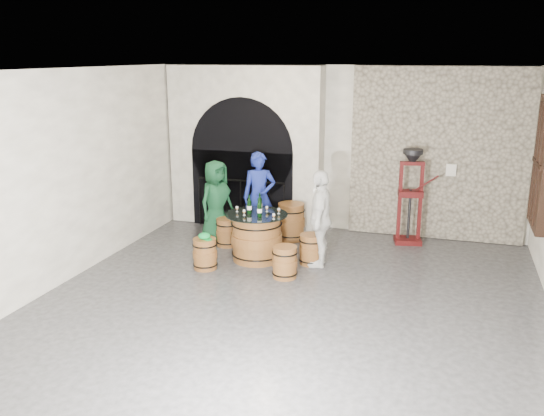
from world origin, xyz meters
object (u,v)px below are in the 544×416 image
(barrel_table, at_px, (257,237))
(barrel_stool_far, at_px, (259,229))
(person_white, at_px, (320,218))
(wine_bottle_right, at_px, (260,204))
(barrel_stool_near_left, at_px, (205,254))
(barrel_stool_right, at_px, (311,249))
(wine_bottle_left, at_px, (249,206))
(barrel_stool_near_right, at_px, (285,262))
(corking_press, at_px, (411,189))
(person_blue, at_px, (259,197))
(person_green, at_px, (216,201))
(wine_bottle_center, at_px, (260,209))
(side_barrel, at_px, (291,222))
(barrel_stool_left, at_px, (227,232))

(barrel_table, bearing_deg, barrel_stool_far, 106.29)
(person_white, height_order, wine_bottle_right, person_white)
(barrel_stool_near_left, bearing_deg, barrel_stool_far, 75.40)
(barrel_stool_far, xyz_separation_m, barrel_stool_right, (1.19, -0.82, 0.00))
(wine_bottle_left, relative_size, wine_bottle_right, 1.00)
(barrel_stool_near_right, bearing_deg, barrel_stool_near_left, -179.32)
(barrel_stool_near_right, distance_m, corking_press, 2.99)
(wine_bottle_right, bearing_deg, person_blue, 109.29)
(person_green, bearing_deg, corking_press, -51.03)
(wine_bottle_left, bearing_deg, barrel_stool_right, 4.30)
(wine_bottle_left, distance_m, corking_press, 3.03)
(barrel_table, xyz_separation_m, person_green, (-1.04, 0.74, 0.36))
(barrel_stool_right, bearing_deg, person_blue, 141.61)
(wine_bottle_center, bearing_deg, person_white, 12.49)
(person_white, distance_m, side_barrel, 1.49)
(person_white, distance_m, wine_bottle_left, 1.21)
(barrel_stool_left, bearing_deg, barrel_stool_near_right, -39.35)
(wine_bottle_left, bearing_deg, barrel_stool_near_left, -129.85)
(wine_bottle_center, bearing_deg, wine_bottle_left, 150.69)
(wine_bottle_left, bearing_deg, barrel_table, 2.82)
(barrel_table, relative_size, person_blue, 0.63)
(barrel_stool_left, xyz_separation_m, wine_bottle_center, (0.86, -0.67, 0.69))
(person_blue, distance_m, wine_bottle_center, 1.26)
(person_green, height_order, corking_press, corking_press)
(person_green, bearing_deg, wine_bottle_left, -105.88)
(barrel_stool_right, xyz_separation_m, side_barrel, (-0.67, 1.17, 0.09))
(barrel_table, relative_size, wine_bottle_right, 3.24)
(barrel_stool_near_left, relative_size, side_barrel, 0.73)
(barrel_stool_right, height_order, side_barrel, side_barrel)
(barrel_stool_far, bearing_deg, barrel_stool_right, -34.61)
(barrel_stool_near_left, xyz_separation_m, corking_press, (3.05, 2.35, 0.77))
(barrel_stool_near_right, xyz_separation_m, person_green, (-1.72, 1.38, 0.51))
(barrel_stool_left, xyz_separation_m, barrel_stool_far, (0.50, 0.35, 0.00))
(person_blue, height_order, side_barrel, person_blue)
(barrel_table, relative_size, wine_bottle_left, 3.24)
(barrel_stool_near_left, distance_m, person_blue, 1.84)
(barrel_stool_right, relative_size, side_barrel, 0.73)
(person_white, bearing_deg, barrel_table, -91.06)
(barrel_table, height_order, person_green, person_green)
(barrel_stool_right, distance_m, corking_press, 2.31)
(barrel_stool_left, xyz_separation_m, person_green, (-0.28, 0.20, 0.51))
(person_white, xyz_separation_m, corking_press, (1.31, 1.61, 0.22))
(barrel_stool_left, distance_m, person_white, 1.97)
(person_blue, bearing_deg, barrel_stool_right, -57.85)
(barrel_stool_near_right, height_order, person_blue, person_blue)
(barrel_stool_left, bearing_deg, person_blue, 48.61)
(side_barrel, xyz_separation_m, corking_press, (2.12, 0.45, 0.67))
(barrel_stool_right, xyz_separation_m, corking_press, (1.45, 1.62, 0.77))
(person_green, distance_m, wine_bottle_center, 1.45)
(wine_bottle_left, relative_size, corking_press, 0.19)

